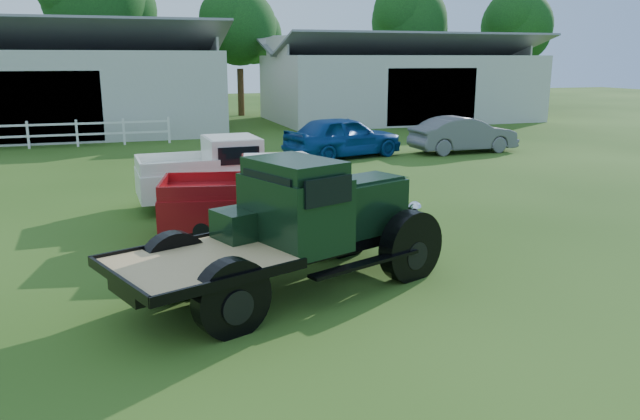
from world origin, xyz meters
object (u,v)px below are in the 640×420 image
object	(u,v)px
vintage_flatbed	(290,227)
misc_car_blue	(343,137)
red_pickup	(268,196)
misc_car_grey	(463,135)
white_pickup	(229,172)

from	to	relation	value
vintage_flatbed	misc_car_blue	distance (m)	14.72
vintage_flatbed	red_pickup	distance (m)	3.52
red_pickup	misc_car_grey	world-z (taller)	red_pickup
white_pickup	misc_car_blue	bearing A→B (deg)	47.63
misc_car_blue	misc_car_grey	world-z (taller)	misc_car_blue
red_pickup	misc_car_blue	size ratio (longest dim) A/B	1.00
vintage_flatbed	misc_car_blue	world-z (taller)	vintage_flatbed
white_pickup	misc_car_blue	distance (m)	8.96
vintage_flatbed	misc_car_blue	bearing A→B (deg)	45.11
red_pickup	misc_car_grey	xyz separation A→B (m)	(10.74, 9.70, -0.14)
red_pickup	misc_car_blue	distance (m)	11.39
vintage_flatbed	white_pickup	world-z (taller)	vintage_flatbed
misc_car_blue	white_pickup	bearing A→B (deg)	125.01
vintage_flatbed	red_pickup	bearing A→B (deg)	61.22
vintage_flatbed	misc_car_grey	bearing A→B (deg)	28.54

